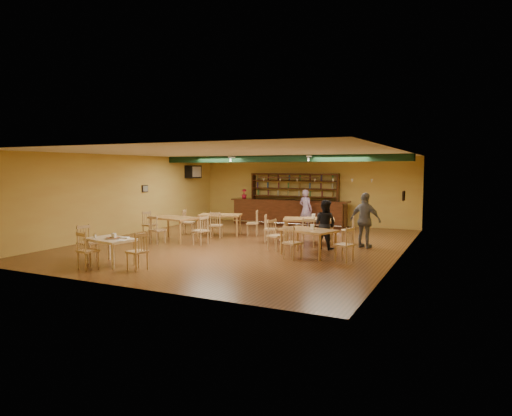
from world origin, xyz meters
The scene contains 23 objects.
floor centered at (0.00, 0.00, 0.00)m, with size 12.00×12.00×0.00m, color #503017.
ceiling_beam centered at (0.00, 2.80, 2.87)m, with size 10.00×0.30×0.25m, color black.
track_rail_left centered at (-1.80, 3.40, 2.94)m, with size 0.05×2.50×0.05m, color silver.
track_rail_right centered at (1.40, 3.40, 2.94)m, with size 0.05×2.50×0.05m, color silver.
ac_unit centered at (-4.80, 4.20, 2.35)m, with size 0.34×0.70×0.48m, color silver.
picture_left centered at (-4.97, 1.00, 1.70)m, with size 0.04×0.34×0.28m, color black.
picture_right centered at (4.97, 0.50, 1.70)m, with size 0.04×0.34×0.28m, color black.
bar_counter centered at (-0.46, 5.15, 0.56)m, with size 5.31×0.85×1.13m, color black.
back_bar_hutch centered at (-0.46, 5.78, 1.14)m, with size 4.11×0.40×2.28m, color black.
poinsettia centered at (-2.67, 5.15, 1.35)m, with size 0.24×0.24×0.43m, color #B51029.
dining_table_a centered at (-1.76, 1.41, 0.39)m, with size 1.55×0.93×0.78m, color #A66E3A.
dining_table_b centered at (1.89, 1.01, 0.42)m, with size 1.67×1.00×0.84m, color #A66E3A.
dining_table_c centered at (-2.50, -0.50, 0.41)m, with size 1.64×0.99×0.82m, color #A66E3A.
dining_table_d centered at (2.57, -1.05, 0.38)m, with size 1.53×0.92×0.76m, color #A66E3A.
near_table centered at (-1.68, -4.40, 0.34)m, with size 1.27×0.82×0.68m, color beige.
pizza_tray centered at (-1.59, -4.40, 0.69)m, with size 0.40×0.40×0.01m, color silver.
parmesan_shaker centered at (-2.09, -4.53, 0.74)m, with size 0.07×0.07×0.11m, color #EAE5C6.
napkin_stack centered at (-1.36, -4.21, 0.70)m, with size 0.20×0.15×0.03m, color white.
pizza_server centered at (-1.45, -4.35, 0.70)m, with size 0.32×0.09×0.00m, color silver.
side_plate centered at (-1.18, -4.58, 0.69)m, with size 0.22×0.22×0.01m, color white.
patron_bar centered at (0.61, 4.33, 0.82)m, with size 0.60×0.39×1.64m, color #7A4698.
patron_right_a centered at (2.69, 0.21, 0.77)m, with size 0.74×0.58×1.53m, color black.
patron_right_b centered at (3.77, 0.95, 0.87)m, with size 1.02×0.43×1.74m, color slate.
Camera 1 is at (6.76, -13.20, 2.49)m, focal length 31.57 mm.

